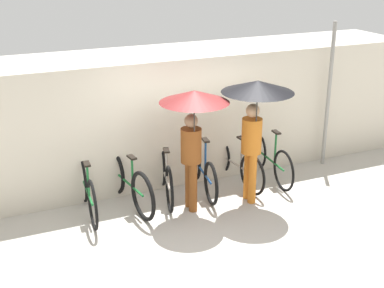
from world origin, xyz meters
TOP-DOWN VIEW (x-y plane):
  - ground_plane at (0.00, 0.00)m, footprint 30.00×30.00m
  - back_wall at (0.00, 1.72)m, footprint 11.28×0.12m
  - parked_bicycle_0 at (-1.64, 1.29)m, footprint 0.44×1.72m
  - parked_bicycle_1 at (-0.99, 1.31)m, footprint 0.44×1.86m
  - parked_bicycle_2 at (-0.33, 1.36)m, footprint 0.58×1.71m
  - parked_bicycle_3 at (0.33, 1.33)m, footprint 0.47×1.72m
  - parked_bicycle_4 at (0.98, 1.40)m, footprint 0.44×1.78m
  - parked_bicycle_5 at (1.64, 1.32)m, footprint 0.44×1.75m
  - pedestrian_leading at (-0.12, 0.70)m, footprint 1.04×1.04m
  - pedestrian_center at (0.87, 0.59)m, footprint 1.10×1.10m
  - awning_pole at (2.94, 1.48)m, footprint 0.07×0.07m

SIDE VIEW (x-z plane):
  - ground_plane at x=0.00m, z-range 0.00..0.00m
  - parked_bicycle_3 at x=0.33m, z-range -0.14..0.89m
  - parked_bicycle_4 at x=0.98m, z-range -0.11..0.86m
  - parked_bicycle_5 at x=1.64m, z-range -0.13..0.89m
  - parked_bicycle_2 at x=-0.33m, z-range -0.13..0.91m
  - parked_bicycle_0 at x=-1.64m, z-range -0.14..0.93m
  - parked_bicycle_1 at x=-0.99m, z-range -0.15..0.95m
  - back_wall at x=0.00m, z-range 0.00..2.20m
  - awning_pole at x=2.94m, z-range 0.00..2.69m
  - pedestrian_leading at x=-0.12m, z-range 0.58..2.55m
  - pedestrian_center at x=0.87m, z-range 0.63..2.67m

